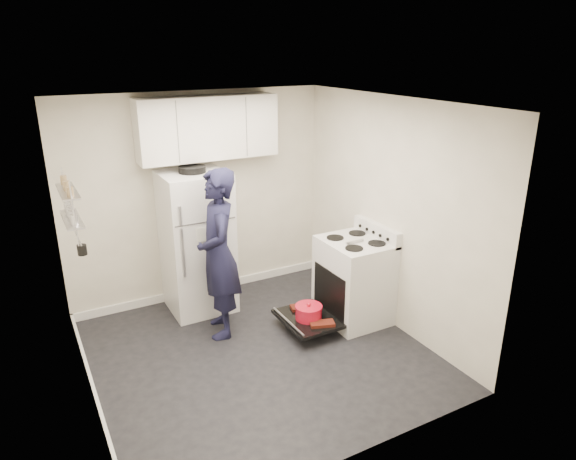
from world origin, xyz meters
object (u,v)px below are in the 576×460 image
electric_range (353,281)px  refrigerator (197,242)px  open_oven_door (308,316)px  person (219,254)px

electric_range → refrigerator: bearing=142.5°
electric_range → refrigerator: size_ratio=0.64×
electric_range → refrigerator: refrigerator is taller
refrigerator → electric_range: bearing=-37.5°
open_oven_door → refrigerator: 1.54m
refrigerator → person: bearing=-88.6°
electric_range → open_oven_door: bearing=-179.0°
electric_range → open_oven_door: 0.65m
open_oven_door → refrigerator: size_ratio=0.41×
refrigerator → open_oven_door: bearing=-52.7°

